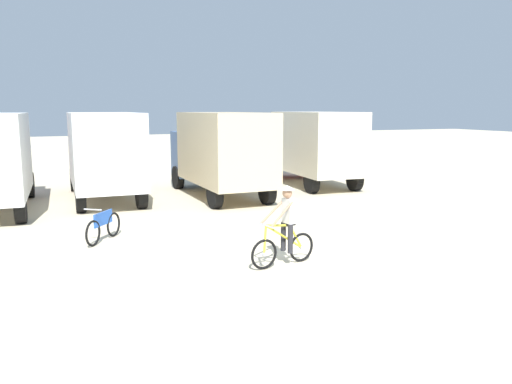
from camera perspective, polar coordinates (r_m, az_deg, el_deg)
ground_plane at (r=12.60m, az=7.40°, el=-7.00°), size 120.00×120.00×0.00m
box_truck_avon_van at (r=20.62m, az=-16.49°, el=4.31°), size 2.46×6.78×3.35m
box_truck_tan_camper at (r=20.57m, az=-3.99°, el=4.65°), size 2.53×6.80×3.35m
box_truck_cream_rv at (r=23.92m, az=6.11°, el=5.26°), size 2.71×6.86×3.35m
cyclist_orange_shirt at (r=11.60m, az=3.27°, el=-4.04°), size 1.71×0.56×1.82m
bicycle_spare at (r=14.33m, az=-16.50°, el=-3.69°), size 1.06×1.44×0.97m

